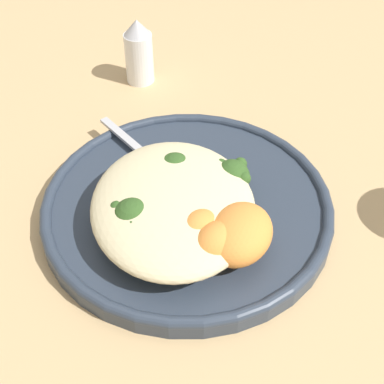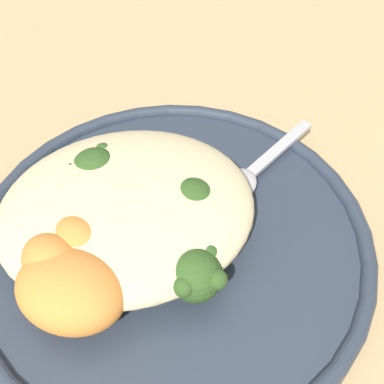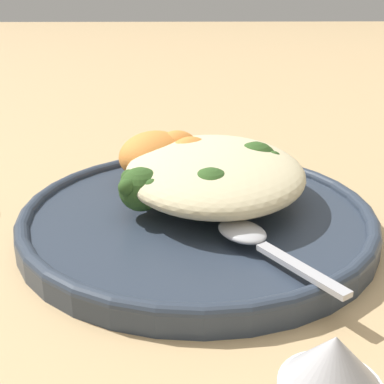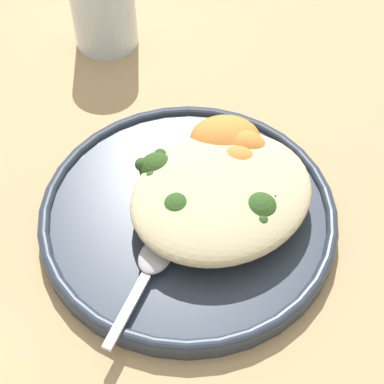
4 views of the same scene
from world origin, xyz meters
TOP-DOWN VIEW (x-y plane):
  - ground_plane at (0.00, 0.00)m, footprint 4.00×4.00m
  - plate at (-0.02, 0.01)m, footprint 0.29×0.29m
  - quinoa_mound at (-0.05, 0.03)m, footprint 0.18×0.15m
  - broccoli_stalk_0 at (-0.02, -0.03)m, footprint 0.07×0.07m
  - broccoli_stalk_1 at (-0.01, 0.02)m, footprint 0.10×0.05m
  - broccoli_stalk_2 at (-0.03, 0.06)m, footprint 0.05×0.09m
  - broccoli_stalk_3 at (-0.06, 0.05)m, footprint 0.05×0.11m
  - sweet_potato_chunk_0 at (-0.09, -0.03)m, footprint 0.09×0.09m
  - sweet_potato_chunk_1 at (-0.10, -0.01)m, footprint 0.06×0.06m
  - sweet_potato_chunk_2 at (-0.08, 0.01)m, footprint 0.06×0.06m
  - sweet_potato_chunk_3 at (-0.07, -0.00)m, footprint 0.06×0.06m
  - spoon at (0.05, 0.05)m, footprint 0.11×0.08m
  - salt_shaker at (0.24, 0.05)m, footprint 0.04×0.04m

SIDE VIEW (x-z plane):
  - ground_plane at x=0.00m, z-range 0.00..0.00m
  - plate at x=-0.02m, z-range 0.00..0.02m
  - spoon at x=0.05m, z-range 0.02..0.03m
  - broccoli_stalk_2 at x=-0.03m, z-range 0.02..0.05m
  - sweet_potato_chunk_3 at x=-0.07m, z-range 0.02..0.05m
  - broccoli_stalk_0 at x=-0.02m, z-range 0.02..0.06m
  - broccoli_stalk_1 at x=-0.01m, z-range 0.02..0.06m
  - broccoli_stalk_3 at x=-0.06m, z-range 0.02..0.06m
  - quinoa_mound at x=-0.05m, z-range 0.02..0.06m
  - sweet_potato_chunk_2 at x=-0.08m, z-range 0.02..0.06m
  - sweet_potato_chunk_1 at x=-0.10m, z-range 0.02..0.06m
  - salt_shaker at x=0.24m, z-range 0.00..0.09m
  - sweet_potato_chunk_0 at x=-0.09m, z-range 0.02..0.06m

